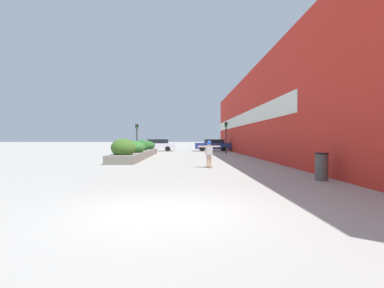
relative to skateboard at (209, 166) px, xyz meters
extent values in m
plane|color=#A3A099|center=(-1.71, -9.75, -0.07)|extent=(300.00, 300.00, 0.00)
cube|color=red|center=(4.75, 9.72, 3.72)|extent=(0.60, 47.23, 7.57)
cube|color=silver|center=(4.41, 16.17, 3.43)|extent=(0.06, 34.34, 1.20)
cube|color=slate|center=(-5.27, 8.86, 0.20)|extent=(1.81, 14.36, 0.53)
ellipsoid|color=#3D6623|center=(-5.30, 3.30, 0.91)|extent=(1.59, 1.38, 1.20)
ellipsoid|color=#33702D|center=(-5.33, 6.78, 0.84)|extent=(1.94, 2.04, 1.01)
ellipsoid|color=#286028|center=(-5.22, 10.92, 0.87)|extent=(1.27, 1.41, 1.08)
ellipsoid|color=#286028|center=(-5.34, 14.20, 0.83)|extent=(1.92, 1.62, 0.97)
cube|color=olive|center=(0.00, 0.00, 0.02)|extent=(0.34, 0.69, 0.01)
cylinder|color=beige|center=(-0.13, 0.21, -0.04)|extent=(0.06, 0.06, 0.05)
cylinder|color=beige|center=(0.00, 0.25, -0.04)|extent=(0.06, 0.06, 0.05)
cylinder|color=beige|center=(0.00, -0.25, -0.04)|extent=(0.06, 0.06, 0.05)
cylinder|color=beige|center=(0.13, -0.21, -0.04)|extent=(0.06, 0.06, 0.05)
cylinder|color=tan|center=(-0.07, -0.02, 0.33)|extent=(0.14, 0.14, 0.62)
cylinder|color=tan|center=(0.07, 0.02, 0.33)|extent=(0.14, 0.14, 0.62)
cube|color=gray|center=(0.00, 0.00, 0.53)|extent=(0.27, 0.24, 0.22)
cube|color=#B2B2B7|center=(0.00, 0.00, 0.89)|extent=(0.39, 0.27, 0.49)
cylinder|color=tan|center=(-0.39, -0.11, 1.07)|extent=(0.46, 0.21, 0.08)
cylinder|color=tan|center=(0.39, 0.11, 1.07)|extent=(0.46, 0.21, 0.08)
sphere|color=tan|center=(0.00, 0.00, 1.23)|extent=(0.20, 0.20, 0.20)
sphere|color=blue|center=(0.00, 0.00, 1.27)|extent=(0.23, 0.23, 0.23)
cylinder|color=#514C47|center=(3.81, -5.07, 0.42)|extent=(0.46, 0.46, 0.98)
cylinder|color=black|center=(3.81, -5.07, 0.94)|extent=(0.49, 0.49, 0.05)
cube|color=silver|center=(-5.00, 22.15, 0.59)|extent=(4.67, 1.79, 0.69)
cube|color=black|center=(-4.81, 22.15, 1.19)|extent=(2.57, 1.58, 0.51)
cylinder|color=black|center=(-6.44, 21.30, 0.24)|extent=(0.63, 0.22, 0.63)
cylinder|color=black|center=(-6.44, 23.00, 0.24)|extent=(0.63, 0.22, 0.63)
cylinder|color=black|center=(-3.55, 21.30, 0.24)|extent=(0.63, 0.22, 0.63)
cylinder|color=black|center=(-3.55, 23.00, 0.24)|extent=(0.63, 0.22, 0.63)
cube|color=navy|center=(2.15, 22.12, 0.60)|extent=(4.48, 1.92, 0.74)
cube|color=black|center=(2.33, 22.12, 1.20)|extent=(2.46, 1.69, 0.46)
cylinder|color=black|center=(0.77, 21.21, 0.23)|extent=(0.60, 0.22, 0.60)
cylinder|color=black|center=(0.77, 23.03, 0.23)|extent=(0.60, 0.22, 0.60)
cylinder|color=black|center=(3.54, 21.21, 0.23)|extent=(0.60, 0.22, 0.60)
cylinder|color=black|center=(3.54, 23.03, 0.23)|extent=(0.60, 0.22, 0.60)
cylinder|color=black|center=(-6.40, 15.36, 1.26)|extent=(0.11, 0.11, 2.65)
cube|color=black|center=(-6.40, 15.36, 2.81)|extent=(0.28, 0.20, 0.45)
sphere|color=#2D2823|center=(-6.40, 15.24, 2.96)|extent=(0.15, 0.15, 0.15)
sphere|color=#2D2823|center=(-6.40, 15.24, 2.81)|extent=(0.15, 0.15, 0.15)
sphere|color=green|center=(-6.40, 15.24, 2.66)|extent=(0.15, 0.15, 0.15)
cylinder|color=black|center=(2.91, 14.94, 1.35)|extent=(0.11, 0.11, 2.84)
cube|color=black|center=(2.91, 14.94, 3.00)|extent=(0.28, 0.20, 0.45)
sphere|color=#2D2823|center=(2.91, 14.82, 3.15)|extent=(0.15, 0.15, 0.15)
sphere|color=#2D2823|center=(2.91, 14.82, 3.00)|extent=(0.15, 0.15, 0.15)
sphere|color=green|center=(2.91, 14.82, 2.85)|extent=(0.15, 0.15, 0.15)
camera|label=1|loc=(-1.23, -16.08, 1.48)|focal=28.00mm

